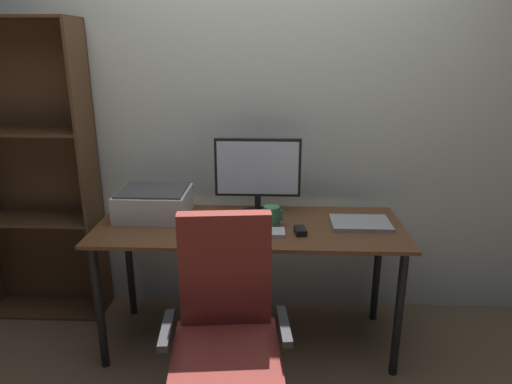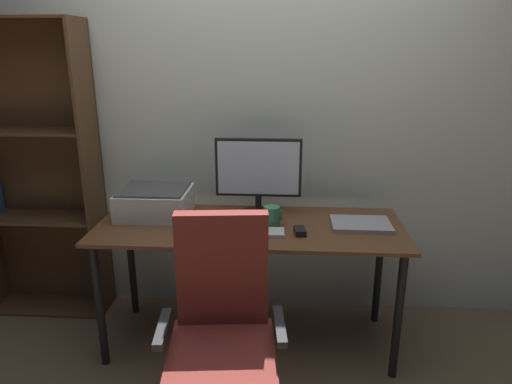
{
  "view_description": "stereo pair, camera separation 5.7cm",
  "coord_description": "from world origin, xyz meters",
  "px_view_note": "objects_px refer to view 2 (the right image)",
  "views": [
    {
      "loc": [
        0.13,
        -2.35,
        1.67
      ],
      "look_at": [
        0.04,
        0.02,
        0.93
      ],
      "focal_mm": 32.19,
      "sensor_mm": 36.0,
      "label": 1
    },
    {
      "loc": [
        0.19,
        -2.35,
        1.67
      ],
      "look_at": [
        0.04,
        0.02,
        0.93
      ],
      "focal_mm": 32.19,
      "sensor_mm": 36.0,
      "label": 2
    }
  ],
  "objects_px": {
    "printer": "(155,202)",
    "office_chair": "(223,344)",
    "mouse": "(300,231)",
    "desk": "(250,239)",
    "bookshelf": "(36,175)",
    "coffee_mug": "(272,216)",
    "laptop": "(361,224)",
    "keyboard": "(257,232)",
    "monitor": "(258,172)"
  },
  "relations": [
    {
      "from": "mouse",
      "to": "laptop",
      "type": "xyz_separation_m",
      "value": [
        0.34,
        0.14,
        -0.01
      ]
    },
    {
      "from": "laptop",
      "to": "printer",
      "type": "height_order",
      "value": "printer"
    },
    {
      "from": "desk",
      "to": "monitor",
      "type": "xyz_separation_m",
      "value": [
        0.04,
        0.18,
        0.34
      ]
    },
    {
      "from": "printer",
      "to": "office_chair",
      "type": "distance_m",
      "value": 1.01
    },
    {
      "from": "desk",
      "to": "bookshelf",
      "type": "xyz_separation_m",
      "value": [
        -1.37,
        0.33,
        0.26
      ]
    },
    {
      "from": "laptop",
      "to": "bookshelf",
      "type": "bearing_deg",
      "value": 171.23
    },
    {
      "from": "mouse",
      "to": "monitor",
      "type": "bearing_deg",
      "value": 121.19
    },
    {
      "from": "laptop",
      "to": "monitor",
      "type": "bearing_deg",
      "value": 164.66
    },
    {
      "from": "office_chair",
      "to": "desk",
      "type": "bearing_deg",
      "value": 79.06
    },
    {
      "from": "monitor",
      "to": "coffee_mug",
      "type": "bearing_deg",
      "value": -64.85
    },
    {
      "from": "monitor",
      "to": "keyboard",
      "type": "bearing_deg",
      "value": -88.24
    },
    {
      "from": "office_chair",
      "to": "bookshelf",
      "type": "height_order",
      "value": "bookshelf"
    },
    {
      "from": "mouse",
      "to": "laptop",
      "type": "bearing_deg",
      "value": 14.54
    },
    {
      "from": "coffee_mug",
      "to": "printer",
      "type": "xyz_separation_m",
      "value": [
        -0.68,
        0.12,
        0.03
      ]
    },
    {
      "from": "keyboard",
      "to": "mouse",
      "type": "bearing_deg",
      "value": 1.58
    },
    {
      "from": "mouse",
      "to": "laptop",
      "type": "distance_m",
      "value": 0.36
    },
    {
      "from": "keyboard",
      "to": "bookshelf",
      "type": "xyz_separation_m",
      "value": [
        -1.42,
        0.45,
        0.16
      ]
    },
    {
      "from": "coffee_mug",
      "to": "bookshelf",
      "type": "height_order",
      "value": "bookshelf"
    },
    {
      "from": "monitor",
      "to": "office_chair",
      "type": "relative_size",
      "value": 0.49
    },
    {
      "from": "desk",
      "to": "coffee_mug",
      "type": "height_order",
      "value": "coffee_mug"
    },
    {
      "from": "desk",
      "to": "office_chair",
      "type": "distance_m",
      "value": 0.71
    },
    {
      "from": "mouse",
      "to": "laptop",
      "type": "height_order",
      "value": "mouse"
    },
    {
      "from": "coffee_mug",
      "to": "office_chair",
      "type": "distance_m",
      "value": 0.78
    },
    {
      "from": "printer",
      "to": "office_chair",
      "type": "height_order",
      "value": "office_chair"
    },
    {
      "from": "keyboard",
      "to": "laptop",
      "type": "relative_size",
      "value": 0.91
    },
    {
      "from": "office_chair",
      "to": "mouse",
      "type": "bearing_deg",
      "value": 53.79
    },
    {
      "from": "coffee_mug",
      "to": "laptop",
      "type": "height_order",
      "value": "coffee_mug"
    },
    {
      "from": "keyboard",
      "to": "printer",
      "type": "height_order",
      "value": "printer"
    },
    {
      "from": "mouse",
      "to": "printer",
      "type": "distance_m",
      "value": 0.87
    },
    {
      "from": "printer",
      "to": "mouse",
      "type": "bearing_deg",
      "value": -15.8
    },
    {
      "from": "mouse",
      "to": "printer",
      "type": "height_order",
      "value": "printer"
    },
    {
      "from": "printer",
      "to": "bookshelf",
      "type": "xyz_separation_m",
      "value": [
        -0.81,
        0.21,
        0.09
      ]
    },
    {
      "from": "monitor",
      "to": "printer",
      "type": "bearing_deg",
      "value": -174.46
    },
    {
      "from": "keyboard",
      "to": "office_chair",
      "type": "xyz_separation_m",
      "value": [
        -0.11,
        -0.56,
        -0.29
      ]
    },
    {
      "from": "laptop",
      "to": "printer",
      "type": "distance_m",
      "value": 1.18
    },
    {
      "from": "keyboard",
      "to": "mouse",
      "type": "relative_size",
      "value": 3.02
    },
    {
      "from": "keyboard",
      "to": "coffee_mug",
      "type": "xyz_separation_m",
      "value": [
        0.08,
        0.13,
        0.05
      ]
    },
    {
      "from": "desk",
      "to": "bookshelf",
      "type": "relative_size",
      "value": 0.92
    },
    {
      "from": "office_chair",
      "to": "keyboard",
      "type": "bearing_deg",
      "value": 73.11
    },
    {
      "from": "coffee_mug",
      "to": "printer",
      "type": "bearing_deg",
      "value": 169.8
    },
    {
      "from": "desk",
      "to": "mouse",
      "type": "distance_m",
      "value": 0.31
    },
    {
      "from": "desk",
      "to": "printer",
      "type": "distance_m",
      "value": 0.6
    },
    {
      "from": "office_chair",
      "to": "coffee_mug",
      "type": "bearing_deg",
      "value": 69.12
    },
    {
      "from": "mouse",
      "to": "office_chair",
      "type": "bearing_deg",
      "value": -128.09
    },
    {
      "from": "coffee_mug",
      "to": "bookshelf",
      "type": "distance_m",
      "value": 1.53
    },
    {
      "from": "mouse",
      "to": "laptop",
      "type": "relative_size",
      "value": 0.3
    },
    {
      "from": "laptop",
      "to": "mouse",
      "type": "bearing_deg",
      "value": -157.92
    },
    {
      "from": "desk",
      "to": "mouse",
      "type": "height_order",
      "value": "mouse"
    },
    {
      "from": "laptop",
      "to": "office_chair",
      "type": "height_order",
      "value": "office_chair"
    },
    {
      "from": "monitor",
      "to": "printer",
      "type": "xyz_separation_m",
      "value": [
        -0.6,
        -0.06,
        -0.17
      ]
    }
  ]
}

